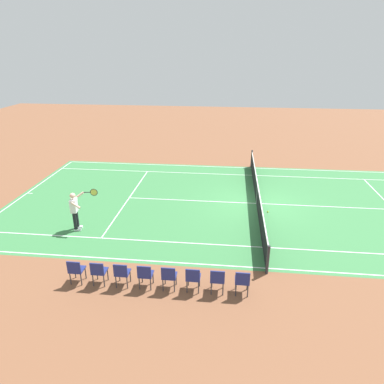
% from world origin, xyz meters
% --- Properties ---
extents(ground_plane, '(60.00, 60.00, 0.00)m').
position_xyz_m(ground_plane, '(0.00, 0.00, 0.00)').
color(ground_plane, brown).
extents(court_slab, '(24.20, 11.40, 0.00)m').
position_xyz_m(court_slab, '(0.00, 0.00, 0.00)').
color(court_slab, '#387A42').
rests_on(court_slab, ground_plane).
extents(court_line_markings, '(23.85, 11.05, 0.01)m').
position_xyz_m(court_line_markings, '(0.00, 0.00, 0.00)').
color(court_line_markings, white).
rests_on(court_line_markings, ground_plane).
extents(tennis_net, '(0.10, 11.70, 1.08)m').
position_xyz_m(tennis_net, '(0.00, 0.00, 0.49)').
color(tennis_net, '#2D2D33').
rests_on(tennis_net, ground_plane).
extents(tennis_player_near, '(1.03, 0.81, 1.70)m').
position_xyz_m(tennis_player_near, '(7.64, 3.48, 0.93)').
color(tennis_player_near, black).
rests_on(tennis_player_near, ground_plane).
extents(tennis_ball, '(0.07, 0.07, 0.07)m').
position_xyz_m(tennis_ball, '(-0.47, 0.96, 0.03)').
color(tennis_ball, '#CCE01E').
rests_on(tennis_ball, ground_plane).
extents(spectator_chair_0, '(0.44, 0.44, 0.88)m').
position_xyz_m(spectator_chair_0, '(0.87, 7.00, 0.52)').
color(spectator_chair_0, '#38383D').
rests_on(spectator_chair_0, ground_plane).
extents(spectator_chair_1, '(0.44, 0.44, 0.88)m').
position_xyz_m(spectator_chair_1, '(1.63, 7.00, 0.52)').
color(spectator_chair_1, '#38383D').
rests_on(spectator_chair_1, ground_plane).
extents(spectator_chair_2, '(0.44, 0.44, 0.88)m').
position_xyz_m(spectator_chair_2, '(2.38, 7.00, 0.52)').
color(spectator_chair_2, '#38383D').
rests_on(spectator_chair_2, ground_plane).
extents(spectator_chair_3, '(0.44, 0.44, 0.88)m').
position_xyz_m(spectator_chair_3, '(3.14, 7.00, 0.52)').
color(spectator_chair_3, '#38383D').
rests_on(spectator_chair_3, ground_plane).
extents(spectator_chair_4, '(0.44, 0.44, 0.88)m').
position_xyz_m(spectator_chair_4, '(3.89, 7.00, 0.52)').
color(spectator_chair_4, '#38383D').
rests_on(spectator_chair_4, ground_plane).
extents(spectator_chair_5, '(0.44, 0.44, 0.88)m').
position_xyz_m(spectator_chair_5, '(4.65, 7.00, 0.52)').
color(spectator_chair_5, '#38383D').
rests_on(spectator_chair_5, ground_plane).
extents(spectator_chair_6, '(0.44, 0.44, 0.88)m').
position_xyz_m(spectator_chair_6, '(5.40, 7.00, 0.52)').
color(spectator_chair_6, '#38383D').
rests_on(spectator_chair_6, ground_plane).
extents(spectator_chair_7, '(0.44, 0.44, 0.88)m').
position_xyz_m(spectator_chair_7, '(6.16, 7.00, 0.52)').
color(spectator_chair_7, '#38383D').
rests_on(spectator_chair_7, ground_plane).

